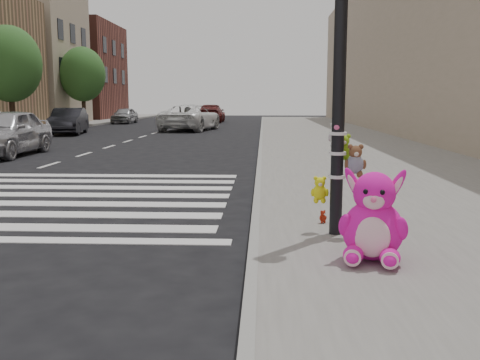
# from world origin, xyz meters

# --- Properties ---
(ground) EXTENTS (120.00, 120.00, 0.00)m
(ground) POSITION_xyz_m (0.00, 0.00, 0.00)
(ground) COLOR black
(ground) RESTS_ON ground
(sidewalk_near) EXTENTS (7.00, 80.00, 0.14)m
(sidewalk_near) POSITION_xyz_m (5.00, 10.00, 0.07)
(sidewalk_near) COLOR slate
(sidewalk_near) RESTS_ON ground
(curb_edge) EXTENTS (0.12, 80.00, 0.15)m
(curb_edge) POSITION_xyz_m (1.55, 10.00, 0.07)
(curb_edge) COLOR gray
(curb_edge) RESTS_ON ground
(bld_far_d) EXTENTS (6.00, 8.00, 10.00)m
(bld_far_d) POSITION_xyz_m (-15.50, 35.00, 5.00)
(bld_far_d) COLOR tan
(bld_far_d) RESTS_ON ground
(bld_far_e) EXTENTS (6.00, 10.00, 9.00)m
(bld_far_e) POSITION_xyz_m (-15.50, 46.00, 4.50)
(bld_far_e) COLOR brown
(bld_far_e) RESTS_ON ground
(bld_near) EXTENTS (5.00, 60.00, 10.00)m
(bld_near) POSITION_xyz_m (10.50, 20.00, 5.00)
(bld_near) COLOR tan
(bld_near) RESTS_ON ground
(signal_pole) EXTENTS (0.68, 0.49, 4.00)m
(signal_pole) POSITION_xyz_m (2.62, 1.81, 1.81)
(signal_pole) COLOR black
(signal_pole) RESTS_ON sidewalk_near
(tree_far_b) EXTENTS (3.20, 3.20, 5.44)m
(tree_far_b) POSITION_xyz_m (-11.20, 22.00, 3.65)
(tree_far_b) COLOR #382619
(tree_far_b) RESTS_ON sidewalk_far
(tree_far_c) EXTENTS (3.20, 3.20, 5.44)m
(tree_far_c) POSITION_xyz_m (-11.20, 33.00, 3.65)
(tree_far_c) COLOR #382619
(tree_far_c) RESTS_ON sidewalk_far
(pink_bunny) EXTENTS (0.77, 0.86, 1.03)m
(pink_bunny) POSITION_xyz_m (2.84, 0.63, 0.56)
(pink_bunny) COLOR #F614AE
(pink_bunny) RESTS_ON sidewalk_near
(red_teddy) EXTENTS (0.15, 0.14, 0.18)m
(red_teddy) POSITION_xyz_m (2.50, 2.40, 0.23)
(red_teddy) COLOR #A32010
(red_teddy) RESTS_ON sidewalk_near
(car_silver_far) EXTENTS (1.99, 4.69, 1.58)m
(car_silver_far) POSITION_xyz_m (-7.00, 12.51, 0.79)
(car_silver_far) COLOR #BBBABF
(car_silver_far) RESTS_ON ground
(car_dark_far) EXTENTS (2.22, 4.52, 1.43)m
(car_dark_far) POSITION_xyz_m (-8.93, 23.69, 0.71)
(car_dark_far) COLOR black
(car_dark_far) RESTS_ON ground
(car_white_near) EXTENTS (3.53, 6.03, 1.58)m
(car_white_near) POSITION_xyz_m (-2.82, 27.75, 0.79)
(car_white_near) COLOR white
(car_white_near) RESTS_ON ground
(car_maroon_near) EXTENTS (2.08, 5.08, 1.47)m
(car_maroon_near) POSITION_xyz_m (-2.71, 39.62, 0.74)
(car_maroon_near) COLOR maroon
(car_maroon_near) RESTS_ON ground
(car_silver_deep) EXTENTS (1.56, 3.76, 1.27)m
(car_silver_deep) POSITION_xyz_m (-9.39, 37.27, 0.64)
(car_silver_deep) COLOR #A2A2A6
(car_silver_deep) RESTS_ON ground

